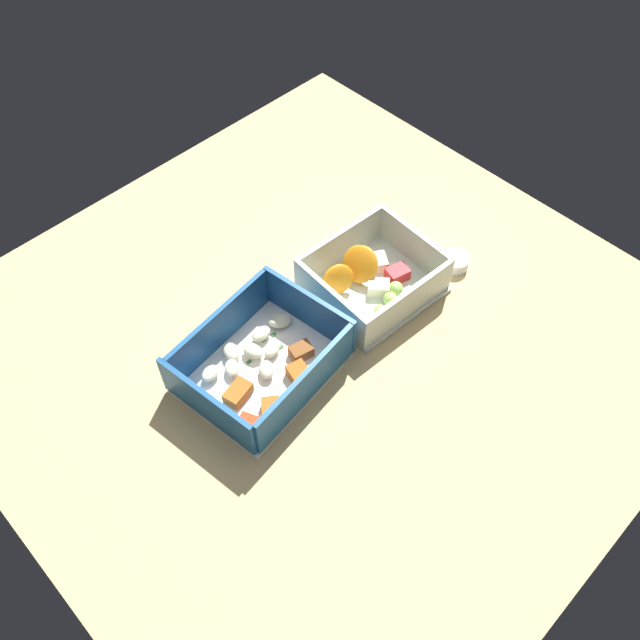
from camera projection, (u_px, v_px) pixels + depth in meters
table_surface at (319, 339)px, 85.90cm from camera, size 80.00×80.00×2.00cm
pasta_container at (262, 364)px, 79.98cm from camera, size 19.71×16.15×6.62cm
fruit_bowl at (372, 279)px, 87.81cm from camera, size 16.24×14.27×5.94cm
paper_cup_liner at (455, 262)px, 91.32cm from camera, size 3.67×3.67×1.68cm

